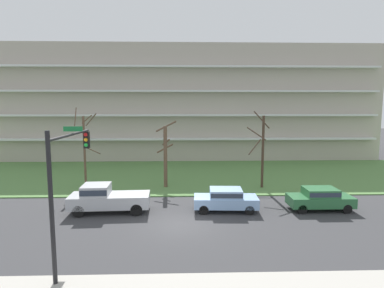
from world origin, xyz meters
name	(u,v)px	position (x,y,z in m)	size (l,w,h in m)	color
ground	(179,225)	(0.00, 0.00, 0.00)	(160.00, 160.00, 0.00)	#38383A
grass_lawn_strip	(181,175)	(0.00, 14.00, 0.04)	(80.00, 16.00, 0.08)	#547F42
apartment_building	(181,103)	(0.00, 28.78, 7.59)	(52.69, 14.52, 15.19)	#B2A899
tree_far_left	(85,148)	(-8.44, 9.27, 3.61)	(2.13, 2.48, 7.15)	brown
tree_left	(165,154)	(-1.31, 9.07, 3.00)	(1.91, 1.19, 5.96)	brown
tree_center	(262,149)	(7.18, 8.47, 3.49)	(1.76, 2.71, 6.86)	#423023
pickup_silver_near_left	(106,198)	(-5.05, 2.49, 1.02)	(5.48, 2.23, 1.95)	#B7BABF
sedan_blue_center_left	(226,199)	(3.21, 2.50, 0.87)	(4.49, 2.03, 1.57)	#8CB2E0
sedan_green_center_right	(320,198)	(9.88, 2.50, 0.87)	(4.41, 1.82, 1.57)	#2D6B3D
traffic_signal_mast	(66,172)	(-4.98, -4.82, 4.37)	(0.90, 5.34, 6.38)	black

